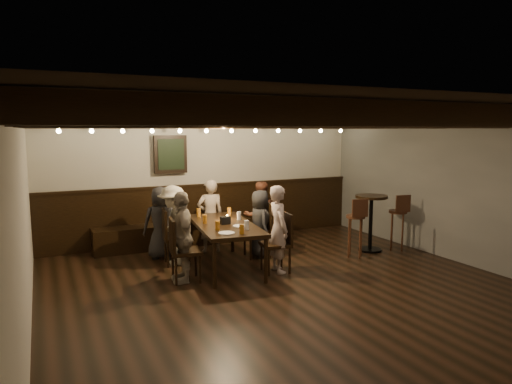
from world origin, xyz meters
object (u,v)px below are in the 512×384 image
bar_stool_left (355,235)px  chair_right_near (258,240)px  bar_stool_right (397,229)px  person_bench_right (260,216)px  chair_right_far (277,254)px  high_top_table (371,215)px  person_right_far (279,229)px  person_right_near (260,224)px  chair_left_near (176,247)px  person_left_far (182,237)px  person_left_near (173,225)px  person_bench_centre (210,216)px  dining_table (225,227)px  person_bench_left (161,222)px  chair_left_far (185,262)px

bar_stool_left → chair_right_near: bearing=166.3°
bar_stool_right → person_bench_right: bearing=164.2°
chair_right_far → high_top_table: high_top_table is taller
person_right_far → person_right_near: bearing=0.0°
chair_left_near → person_left_far: size_ratio=0.69×
chair_right_far → high_top_table: size_ratio=0.90×
person_left_near → person_right_far: size_ratio=0.97×
chair_left_near → person_bench_centre: bearing=129.8°
chair_left_near → chair_right_far: size_ratio=1.00×
dining_table → bar_stool_left: 2.34m
person_right_near → bar_stool_right: 2.59m
chair_left_near → person_bench_centre: size_ratio=0.70×
person_right_far → high_top_table: size_ratio=1.32×
chair_right_far → bar_stool_right: bar_stool_right is taller
dining_table → high_top_table: bearing=3.7°
person_bench_left → person_bench_right: person_bench_right is taller
chair_left_far → person_bench_right: 2.14m
chair_right_far → bar_stool_left: 1.65m
person_left_near → person_bench_right: bearing=105.3°
person_left_far → person_right_near: person_left_far is taller
person_left_far → dining_table: bearing=121.0°
person_bench_centre → bar_stool_right: person_bench_centre is taller
chair_right_far → high_top_table: (2.14, 0.36, 0.39)m
chair_left_near → dining_table: bearing=58.0°
person_left_near → person_left_far: size_ratio=0.99×
person_right_near → bar_stool_left: (1.50, -0.73, -0.20)m
chair_right_far → chair_left_far: bearing=90.0°
person_left_far → person_right_near: size_ratio=1.14×
person_bench_right → high_top_table: 2.03m
chair_left_near → bar_stool_left: bearing=80.0°
person_left_far → person_right_near: bearing=121.0°
person_left_near → chair_right_near: bearing=90.0°
chair_left_far → high_top_table: high_top_table is taller
chair_left_far → bar_stool_left: size_ratio=0.90×
person_bench_right → person_right_near: size_ratio=1.08×
person_bench_centre → person_bench_right: person_bench_centre is taller
person_right_far → bar_stool_left: 1.64m
person_left_near → high_top_table: 3.56m
person_bench_centre → bar_stool_right: (3.16, -1.37, -0.27)m
person_bench_left → person_right_near: (1.58, -0.66, -0.04)m
chair_left_near → person_bench_centre: (0.79, 0.50, 0.38)m
person_right_near → person_right_far: bearing=-180.0°
high_top_table → person_left_far: bearing=-177.2°
chair_right_far → person_right_near: (0.14, 0.89, 0.31)m
person_bench_left → bar_stool_right: size_ratio=1.20×
chair_left_near → chair_left_far: bearing=-0.0°
bar_stool_left → bar_stool_right: size_ratio=1.00×
person_bench_right → bar_stool_right: bearing=161.5°
dining_table → person_bench_left: person_bench_left is taller
chair_right_near → person_bench_centre: (-0.64, 0.69, 0.37)m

